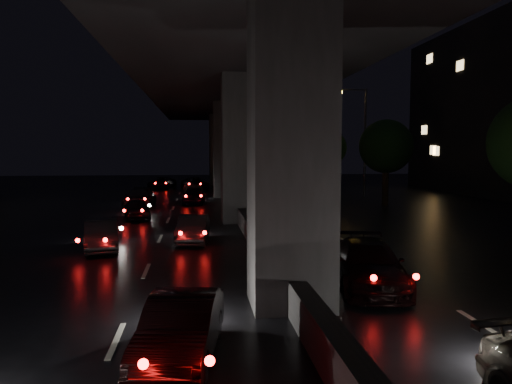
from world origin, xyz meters
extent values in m
plane|color=black|center=(0.00, 0.00, 0.00)|extent=(120.00, 120.00, 0.00)
cube|color=#313033|center=(0.00, -10.00, 4.00)|extent=(2.00, 2.00, 8.00)
cube|color=#313033|center=(0.00, 5.00, 4.00)|extent=(2.00, 2.00, 8.00)
cube|color=#313033|center=(0.00, 20.00, 4.00)|extent=(2.00, 2.00, 8.00)
cube|color=#313033|center=(0.00, 35.00, 4.00)|extent=(2.00, 2.00, 8.00)
cube|color=black|center=(0.00, 5.00, 8.75)|extent=(12.00, 80.00, 1.50)
cube|color=#313033|center=(-5.80, 5.00, 10.00)|extent=(0.40, 80.00, 1.00)
cube|color=#313033|center=(5.80, 5.00, 10.00)|extent=(0.40, 80.00, 1.00)
cube|color=#313033|center=(0.00, 5.00, 0.42)|extent=(0.45, 70.00, 0.85)
cylinder|color=black|center=(11.00, 12.00, 1.40)|extent=(0.44, 0.44, 2.80)
sphere|color=black|center=(11.00, 12.00, 4.22)|extent=(3.80, 3.80, 3.80)
cylinder|color=black|center=(11.00, 28.00, 1.40)|extent=(0.44, 0.44, 2.80)
sphere|color=black|center=(11.00, 28.00, 4.22)|extent=(3.80, 3.80, 3.80)
cylinder|color=#2D2D33|center=(11.50, 18.00, 4.50)|extent=(0.18, 0.18, 9.00)
cube|color=#2D2D33|center=(10.40, 18.00, 8.90)|extent=(2.40, 0.10, 0.10)
sphere|color=#FEB032|center=(9.30, 18.00, 8.70)|extent=(0.44, 0.44, 0.44)
imported|color=black|center=(-2.64, -13.09, 0.59)|extent=(1.77, 3.75, 1.19)
imported|color=black|center=(2.51, -8.68, 0.65)|extent=(2.55, 4.75, 1.31)
imported|color=black|center=(-6.12, -2.23, 0.58)|extent=(1.89, 3.68, 1.16)
imported|color=black|center=(-2.53, -1.00, 0.57)|extent=(1.51, 3.53, 1.13)
imported|color=black|center=(-5.79, 6.79, 0.57)|extent=(1.95, 3.55, 1.14)
imported|color=black|center=(-6.31, 12.72, 0.65)|extent=(2.09, 4.60, 1.31)
imported|color=black|center=(-2.64, 14.65, 0.63)|extent=(1.73, 3.80, 1.26)
imported|color=#524B47|center=(-2.66, 16.64, 0.61)|extent=(1.77, 3.83, 1.22)
imported|color=black|center=(-2.61, 27.37, 0.64)|extent=(3.03, 4.97, 1.29)
imported|color=black|center=(-5.98, 29.39, 0.62)|extent=(2.98, 4.80, 1.24)
camera|label=1|loc=(-2.29, -22.23, 3.89)|focal=35.00mm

